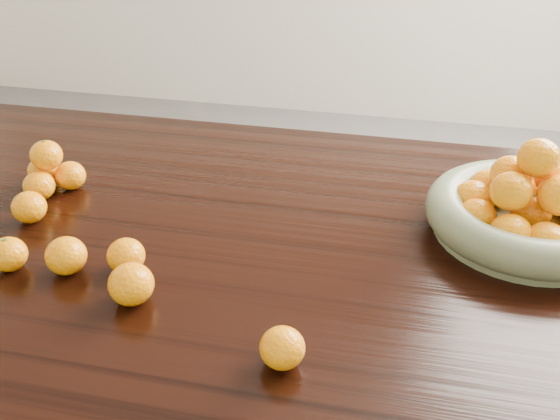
% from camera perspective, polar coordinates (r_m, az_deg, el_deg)
% --- Properties ---
extents(dining_table, '(2.00, 1.00, 0.75)m').
position_cam_1_polar(dining_table, '(1.15, 0.20, -6.81)').
color(dining_table, black).
rests_on(dining_table, ground).
extents(fruit_bowl, '(0.35, 0.35, 0.18)m').
position_cam_1_polar(fruit_bowl, '(1.18, 21.68, -0.08)').
color(fruit_bowl, '#747F5C').
rests_on(fruit_bowl, dining_table).
extents(orange_pyramid, '(0.13, 0.12, 0.11)m').
position_cam_1_polar(orange_pyramid, '(1.32, -20.31, 3.33)').
color(orange_pyramid, '#FF9A07').
rests_on(orange_pyramid, dining_table).
extents(loose_orange_0, '(0.06, 0.06, 0.06)m').
position_cam_1_polar(loose_orange_0, '(1.11, -23.58, -3.73)').
color(loose_orange_0, '#FF9A07').
rests_on(loose_orange_0, dining_table).
extents(loose_orange_1, '(0.07, 0.07, 0.07)m').
position_cam_1_polar(loose_orange_1, '(0.97, -13.46, -6.61)').
color(loose_orange_1, '#FF9A07').
rests_on(loose_orange_1, dining_table).
extents(loose_orange_2, '(0.06, 0.06, 0.06)m').
position_cam_1_polar(loose_orange_2, '(0.85, 0.21, -12.50)').
color(loose_orange_2, '#FF9A07').
rests_on(loose_orange_2, dining_table).
extents(loose_orange_3, '(0.06, 0.06, 0.06)m').
position_cam_1_polar(loose_orange_3, '(1.23, -21.96, 0.25)').
color(loose_orange_3, '#FF9A07').
rests_on(loose_orange_3, dining_table).
extents(loose_orange_4, '(0.07, 0.07, 0.06)m').
position_cam_1_polar(loose_orange_4, '(1.07, -18.97, -3.97)').
color(loose_orange_4, '#FF9A07').
rests_on(loose_orange_4, dining_table).
extents(loose_orange_5, '(0.06, 0.06, 0.06)m').
position_cam_1_polar(loose_orange_5, '(1.04, -13.89, -4.07)').
color(loose_orange_5, '#FF9A07').
rests_on(loose_orange_5, dining_table).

